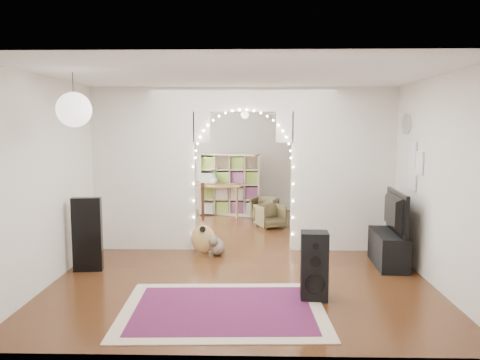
{
  "coord_description": "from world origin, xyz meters",
  "views": [
    {
      "loc": [
        0.13,
        -7.76,
        2.06
      ],
      "look_at": [
        -0.06,
        0.3,
        1.14
      ],
      "focal_mm": 35.0,
      "sensor_mm": 36.0,
      "label": 1
    }
  ],
  "objects_px": {
    "acoustic_guitar": "(203,227)",
    "dining_table": "(215,186)",
    "bookcase": "(230,184)",
    "floor_speaker": "(314,266)",
    "dining_chair_left": "(270,216)",
    "media_console": "(388,249)",
    "dining_chair_right": "(265,209)"
  },
  "relations": [
    {
      "from": "floor_speaker",
      "to": "dining_table",
      "type": "height_order",
      "value": "floor_speaker"
    },
    {
      "from": "media_console",
      "to": "dining_table",
      "type": "xyz_separation_m",
      "value": [
        -2.88,
        3.87,
        0.43
      ]
    },
    {
      "from": "acoustic_guitar",
      "to": "floor_speaker",
      "type": "relative_size",
      "value": 1.2
    },
    {
      "from": "floor_speaker",
      "to": "media_console",
      "type": "relative_size",
      "value": 0.82
    },
    {
      "from": "dining_chair_right",
      "to": "dining_chair_left",
      "type": "bearing_deg",
      "value": -64.64
    },
    {
      "from": "floor_speaker",
      "to": "bookcase",
      "type": "xyz_separation_m",
      "value": [
        -1.26,
        5.44,
        0.31
      ]
    },
    {
      "from": "floor_speaker",
      "to": "acoustic_guitar",
      "type": "bearing_deg",
      "value": 130.66
    },
    {
      "from": "dining_table",
      "to": "media_console",
      "type": "bearing_deg",
      "value": -53.65
    },
    {
      "from": "media_console",
      "to": "bookcase",
      "type": "relative_size",
      "value": 0.7
    },
    {
      "from": "acoustic_guitar",
      "to": "dining_chair_left",
      "type": "bearing_deg",
      "value": 59.15
    },
    {
      "from": "acoustic_guitar",
      "to": "dining_chair_left",
      "type": "xyz_separation_m",
      "value": [
        1.17,
        1.96,
        -0.19
      ]
    },
    {
      "from": "dining_chair_left",
      "to": "dining_chair_right",
      "type": "bearing_deg",
      "value": 71.79
    },
    {
      "from": "bookcase",
      "to": "dining_table",
      "type": "distance_m",
      "value": 0.38
    },
    {
      "from": "dining_chair_left",
      "to": "bookcase",
      "type": "bearing_deg",
      "value": 97.7
    },
    {
      "from": "dining_chair_right",
      "to": "media_console",
      "type": "bearing_deg",
      "value": -43.4
    },
    {
      "from": "acoustic_guitar",
      "to": "floor_speaker",
      "type": "bearing_deg",
      "value": -52.65
    },
    {
      "from": "floor_speaker",
      "to": "dining_chair_right",
      "type": "height_order",
      "value": "floor_speaker"
    },
    {
      "from": "dining_table",
      "to": "dining_chair_left",
      "type": "distance_m",
      "value": 1.85
    },
    {
      "from": "dining_table",
      "to": "dining_chair_left",
      "type": "bearing_deg",
      "value": -46.87
    },
    {
      "from": "acoustic_guitar",
      "to": "dining_table",
      "type": "xyz_separation_m",
      "value": [
        -0.06,
        3.26,
        0.25
      ]
    },
    {
      "from": "acoustic_guitar",
      "to": "media_console",
      "type": "xyz_separation_m",
      "value": [
        2.82,
        -0.61,
        -0.18
      ]
    },
    {
      "from": "media_console",
      "to": "dining_chair_right",
      "type": "relative_size",
      "value": 1.87
    },
    {
      "from": "floor_speaker",
      "to": "bookcase",
      "type": "distance_m",
      "value": 5.59
    },
    {
      "from": "bookcase",
      "to": "dining_chair_right",
      "type": "relative_size",
      "value": 2.69
    },
    {
      "from": "floor_speaker",
      "to": "dining_chair_right",
      "type": "bearing_deg",
      "value": 98.62
    },
    {
      "from": "floor_speaker",
      "to": "bookcase",
      "type": "bearing_deg",
      "value": 106.36
    },
    {
      "from": "bookcase",
      "to": "dining_table",
      "type": "relative_size",
      "value": 1.19
    },
    {
      "from": "media_console",
      "to": "dining_chair_right",
      "type": "xyz_separation_m",
      "value": [
        -1.73,
        3.46,
        -0.01
      ]
    },
    {
      "from": "acoustic_guitar",
      "to": "dining_table",
      "type": "bearing_deg",
      "value": 91.11
    },
    {
      "from": "dining_chair_right",
      "to": "acoustic_guitar",
      "type": "bearing_deg",
      "value": -90.99
    },
    {
      "from": "bookcase",
      "to": "floor_speaker",
      "type": "bearing_deg",
      "value": -55.92
    },
    {
      "from": "floor_speaker",
      "to": "dining_table",
      "type": "xyz_separation_m",
      "value": [
        -1.6,
        5.27,
        0.27
      ]
    }
  ]
}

